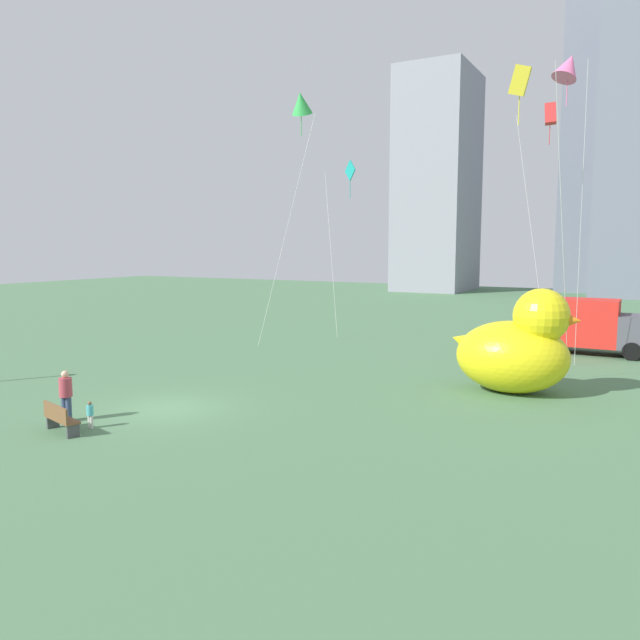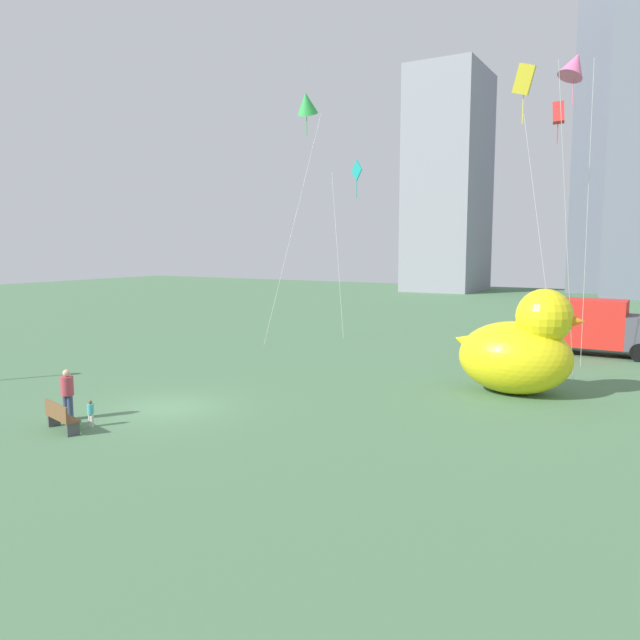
{
  "view_description": "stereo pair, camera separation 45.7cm",
  "coord_description": "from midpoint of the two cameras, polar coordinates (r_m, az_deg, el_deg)",
  "views": [
    {
      "loc": [
        14.63,
        -15.62,
        5.62
      ],
      "look_at": [
        4.81,
        2.35,
        3.13
      ],
      "focal_mm": 34.43,
      "sensor_mm": 36.0,
      "label": 1
    },
    {
      "loc": [
        15.03,
        -15.4,
        5.62
      ],
      "look_at": [
        4.81,
        2.35,
        3.13
      ],
      "focal_mm": 34.43,
      "sensor_mm": 36.0,
      "label": 2
    }
  ],
  "objects": [
    {
      "name": "person_adult",
      "position": [
        21.48,
        -23.12,
        -6.3
      ],
      "size": [
        0.41,
        0.41,
        1.66
      ],
      "color": "#38476B",
      "rests_on": "ground"
    },
    {
      "name": "kite_yellow",
      "position": [
        27.02,
        17.65,
        20.28
      ],
      "size": [
        2.62,
        3.77,
        12.75
      ],
      "color": "silver",
      "rests_on": "ground"
    },
    {
      "name": "person_child",
      "position": [
        20.51,
        -21.19,
        -8.1
      ],
      "size": [
        0.21,
        0.21,
        0.85
      ],
      "color": "silver",
      "rests_on": "ground"
    },
    {
      "name": "kite_green",
      "position": [
        34.48,
        -2.17,
        19.45
      ],
      "size": [
        3.26,
        3.4,
        13.86
      ],
      "color": "silver",
      "rests_on": "ground"
    },
    {
      "name": "giant_inflatable_duck",
      "position": [
        24.53,
        17.31,
        -2.53
      ],
      "size": [
        4.89,
        3.14,
        4.05
      ],
      "color": "yellow",
      "rests_on": "ground"
    },
    {
      "name": "kite_pink",
      "position": [
        31.06,
        21.65,
        20.99
      ],
      "size": [
        1.78,
        1.82,
        14.17
      ],
      "color": "silver",
      "rests_on": "ground"
    },
    {
      "name": "ground_plane",
      "position": [
        22.18,
        -14.71,
        -7.99
      ],
      "size": [
        140.0,
        140.0,
        0.0
      ],
      "primitive_type": "plane",
      "color": "#4C7650"
    },
    {
      "name": "city_skyline",
      "position": [
        80.1,
        22.7,
        13.83
      ],
      "size": [
        33.94,
        18.67,
        37.41
      ],
      "color": "gray",
      "rests_on": "ground"
    },
    {
      "name": "kite_red",
      "position": [
        38.56,
        20.28,
        17.41
      ],
      "size": [
        2.37,
        2.17,
        13.6
      ],
      "color": "silver",
      "rests_on": "ground"
    },
    {
      "name": "kite_teal",
      "position": [
        39.02,
        2.34,
        13.09
      ],
      "size": [
        2.3,
        2.15,
        10.89
      ],
      "color": "silver",
      "rests_on": "ground"
    },
    {
      "name": "box_truck",
      "position": [
        34.84,
        23.07,
        -0.51
      ],
      "size": [
        6.42,
        2.44,
        2.85
      ],
      "color": "red",
      "rests_on": "ground"
    },
    {
      "name": "park_bench",
      "position": [
        20.34,
        -23.64,
        -8.33
      ],
      "size": [
        1.63,
        0.84,
        0.9
      ],
      "color": "brown",
      "rests_on": "ground"
    }
  ]
}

